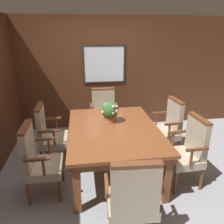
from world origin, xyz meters
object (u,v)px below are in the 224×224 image
(chair_right_near, at_px, (189,149))
(chair_right_far, at_px, (168,125))
(chair_head_far, at_px, (104,112))
(potted_plant, at_px, (110,111))
(chair_head_near, at_px, (133,198))
(dining_table, at_px, (113,133))
(chair_left_near, at_px, (38,159))
(chair_left_far, at_px, (49,133))

(chair_right_near, height_order, chair_right_far, same)
(chair_head_far, height_order, potted_plant, potted_plant)
(chair_head_near, height_order, chair_head_far, same)
(dining_table, relative_size, chair_head_far, 1.77)
(chair_head_far, distance_m, potted_plant, 1.12)
(chair_right_far, relative_size, potted_plant, 3.00)
(potted_plant, bearing_deg, dining_table, -85.83)
(chair_right_far, bearing_deg, chair_head_near, -35.76)
(chair_head_far, bearing_deg, potted_plant, -88.79)
(chair_head_near, xyz_separation_m, chair_head_far, (-0.02, 2.56, 0.00))
(chair_head_near, height_order, chair_right_near, same)
(chair_head_near, distance_m, chair_right_far, 1.98)
(chair_head_far, height_order, chair_right_far, same)
(chair_left_near, height_order, potted_plant, potted_plant)
(chair_head_near, xyz_separation_m, chair_right_near, (1.02, 0.84, 0.00))
(chair_right_near, bearing_deg, chair_head_far, -151.68)
(chair_left_near, xyz_separation_m, chair_left_far, (0.04, 0.79, 0.00))
(dining_table, height_order, chair_right_near, chair_right_near)
(dining_table, distance_m, potted_plant, 0.36)
(chair_head_far, height_order, chair_left_far, same)
(chair_head_far, xyz_separation_m, chair_left_far, (-1.02, -0.89, 0.00))
(chair_head_near, xyz_separation_m, potted_plant, (-0.03, 1.51, 0.39))
(dining_table, xyz_separation_m, chair_head_near, (0.01, -1.27, -0.12))
(dining_table, bearing_deg, chair_right_far, 21.13)
(chair_left_near, bearing_deg, chair_head_near, -129.82)
(chair_head_far, bearing_deg, chair_left_near, -120.65)
(chair_left_near, bearing_deg, chair_head_far, -32.65)
(chair_right_near, relative_size, chair_left_far, 1.00)
(dining_table, relative_size, chair_left_far, 1.77)
(chair_head_near, relative_size, chair_right_near, 1.00)
(dining_table, distance_m, chair_right_near, 1.12)
(dining_table, height_order, chair_right_far, chair_right_far)
(chair_head_near, distance_m, chair_left_near, 1.40)
(chair_right_far, distance_m, potted_plant, 1.16)
(chair_head_far, xyz_separation_m, chair_right_far, (1.07, -0.88, 0.00))
(chair_head_far, xyz_separation_m, chair_right_near, (1.04, -1.72, 0.00))
(dining_table, bearing_deg, chair_head_far, 90.36)
(chair_right_near, bearing_deg, potted_plant, -125.31)
(chair_head_far, distance_m, chair_left_near, 1.98)
(dining_table, xyz_separation_m, chair_head_far, (-0.01, 1.29, -0.12))
(potted_plant, bearing_deg, chair_head_far, 89.49)
(chair_head_far, relative_size, chair_left_near, 1.00)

